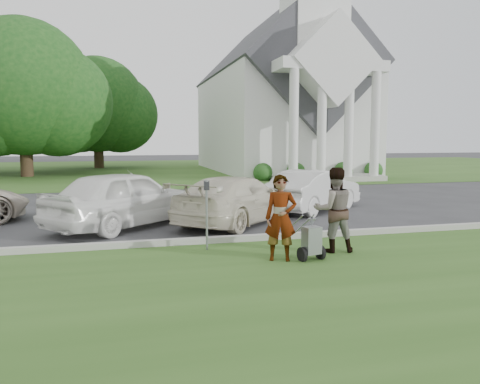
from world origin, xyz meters
name	(u,v)px	position (x,y,z in m)	size (l,w,h in m)	color
ground	(234,248)	(0.00, 0.00, 0.00)	(120.00, 120.00, 0.00)	#333335
grass_strip	(280,291)	(0.00, -3.00, 0.01)	(80.00, 7.00, 0.01)	#2F521C
church_lawn	(152,169)	(0.00, 27.00, 0.01)	(80.00, 30.00, 0.01)	#2F521C
curb	(228,239)	(0.00, 0.55, 0.07)	(80.00, 0.18, 0.15)	#9E9E93
church	(279,89)	(9.00, 23.11, 5.94)	(9.19, 19.00, 24.10)	white
tree_left	(23,94)	(-8.01, 21.99, 5.11)	(10.63, 8.40, 9.71)	#332316
tree_back	(97,109)	(-4.01, 29.99, 4.73)	(9.61, 7.60, 8.89)	#332316
striping_cart	(311,241)	(1.19, -1.39, 0.39)	(0.57, 1.02, 0.90)	black
person_left	(281,219)	(0.62, -1.25, 0.83)	(0.60, 0.40, 1.66)	#999999
person_right	(334,210)	(1.92, -0.85, 0.88)	(0.85, 0.66, 1.75)	#999999
parking_meter_near	(207,206)	(-0.60, -0.06, 0.94)	(0.11, 0.10, 1.49)	gray
car_b	(126,198)	(-2.21, 3.11, 0.77)	(1.82, 4.52, 1.54)	white
car_c	(237,200)	(0.79, 2.91, 0.66)	(1.85, 4.56, 1.32)	beige
car_d	(314,190)	(3.79, 4.49, 0.67)	(1.42, 4.08, 1.34)	silver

